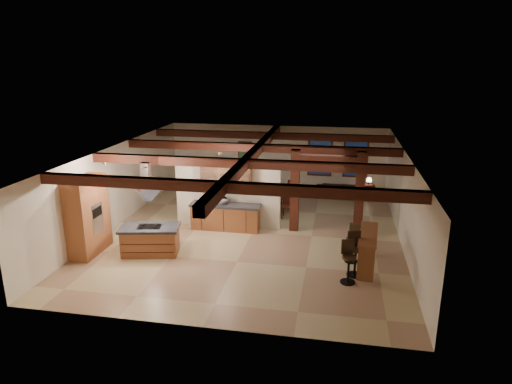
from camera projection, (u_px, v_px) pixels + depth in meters
ground at (253, 232)px, 16.01m from camera, size 12.00×12.00×0.00m
room_walls at (253, 183)px, 15.50m from camera, size 12.00×12.00×12.00m
ceiling_beams at (252, 155)px, 15.23m from camera, size 10.00×12.00×0.28m
timber_posts at (327, 183)px, 15.54m from camera, size 2.50×0.30×2.90m
partition_wall at (228, 197)px, 16.34m from camera, size 3.80×0.18×2.20m
pantry_cabinet at (88, 216)px, 14.03m from camera, size 0.67×1.60×2.40m
back_counter at (225, 217)px, 16.15m from camera, size 2.50×0.66×0.94m
upper_display_cabinet at (226, 178)px, 15.95m from camera, size 1.80×0.36×0.95m
range_hood at (147, 199)px, 13.78m from camera, size 1.10×1.10×1.40m
back_windows at (338, 158)px, 20.69m from camera, size 2.70×0.07×1.70m
framed_art at (245, 151)px, 21.39m from camera, size 0.65×0.05×0.85m
recessed_cans at (158, 161)px, 13.81m from camera, size 3.16×2.46×0.03m
kitchen_island at (150, 240)px, 14.15m from camera, size 1.96×1.30×0.90m
dining_table at (273, 203)px, 18.18m from camera, size 2.07×1.50×0.65m
sofa at (340, 190)px, 20.07m from camera, size 2.13×0.87×0.62m
microwave at (222, 201)px, 16.01m from camera, size 0.46×0.39×0.22m
bar_counter at (368, 244)px, 13.15m from camera, size 0.67×2.03×1.05m
side_table at (368, 190)px, 20.09m from camera, size 0.53×0.53×0.55m
table_lamp at (369, 180)px, 19.95m from camera, size 0.25×0.25×0.29m
bar_stool_a at (348, 262)px, 12.27m from camera, size 0.43×0.45×1.19m
bar_stool_b at (355, 254)px, 12.68m from camera, size 0.47×0.48×1.27m
bar_stool_c at (353, 243)px, 13.56m from camera, size 0.43×0.44×1.15m
dining_chairs at (273, 196)px, 18.10m from camera, size 1.92×1.92×1.18m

